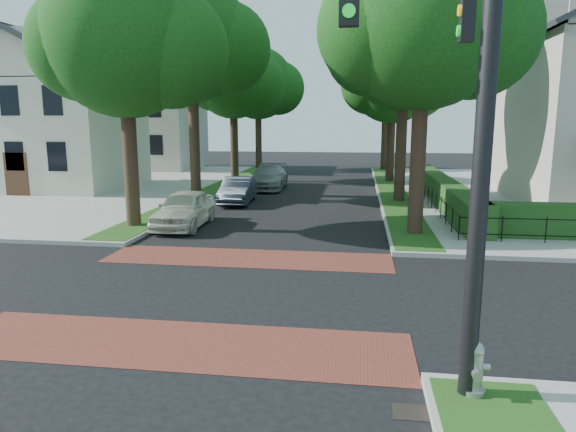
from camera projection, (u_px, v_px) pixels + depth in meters
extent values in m
plane|color=black|center=(222.00, 291.00, 13.04)|extent=(120.00, 120.00, 0.00)
cube|color=gray|center=(12.00, 185.00, 34.17)|extent=(30.00, 30.00, 0.15)
cube|color=maroon|center=(248.00, 258.00, 16.16)|extent=(9.00, 2.20, 0.01)
cube|color=maroon|center=(178.00, 344.00, 9.93)|extent=(9.00, 2.20, 0.01)
cube|color=black|center=(415.00, 413.00, 7.59)|extent=(0.65, 0.45, 0.01)
cube|color=#1F4213|center=(392.00, 190.00, 30.89)|extent=(1.60, 29.80, 0.02)
cube|color=#1F4213|center=(218.00, 187.00, 32.35)|extent=(1.60, 29.80, 0.02)
cylinder|color=black|center=(419.00, 133.00, 18.42)|extent=(0.56, 0.56, 7.35)
sphere|color=#0E360F|center=(424.00, 20.00, 17.72)|extent=(6.20, 6.20, 6.20)
sphere|color=#0E360F|center=(473.00, 32.00, 17.85)|extent=(4.65, 4.65, 4.65)
sphere|color=#0E360F|center=(379.00, 29.00, 17.78)|extent=(4.34, 4.34, 4.34)
sphere|color=#0E360F|center=(423.00, 13.00, 19.12)|extent=(4.03, 4.03, 4.03)
cylinder|color=black|center=(402.00, 126.00, 26.18)|extent=(0.56, 0.56, 7.70)
sphere|color=#0E360F|center=(405.00, 43.00, 25.44)|extent=(6.60, 6.60, 6.60)
sphere|color=#0E360F|center=(441.00, 52.00, 25.56)|extent=(4.95, 4.95, 4.95)
sphere|color=#0E360F|center=(371.00, 49.00, 25.52)|extent=(4.62, 4.62, 4.62)
sphere|color=#0E360F|center=(405.00, 38.00, 26.94)|extent=(4.29, 4.29, 4.29)
cylinder|color=black|center=(391.00, 133.00, 35.04)|extent=(0.56, 0.56, 6.65)
sphere|color=#0E360F|center=(393.00, 80.00, 34.40)|extent=(5.80, 5.80, 5.80)
sphere|color=#0E360F|center=(416.00, 86.00, 34.55)|extent=(4.35, 4.35, 4.35)
sphere|color=#0E360F|center=(371.00, 84.00, 34.46)|extent=(4.06, 4.06, 4.06)
sphere|color=#0E360F|center=(393.00, 74.00, 35.71)|extent=(3.77, 3.77, 3.77)
cylinder|color=black|center=(385.00, 128.00, 43.78)|extent=(0.56, 0.56, 7.00)
sphere|color=#0E360F|center=(386.00, 84.00, 43.10)|extent=(6.00, 6.00, 6.00)
sphere|color=#0E360F|center=(406.00, 89.00, 43.25)|extent=(4.50, 4.50, 4.50)
sphere|color=#0E360F|center=(368.00, 87.00, 43.17)|extent=(4.20, 4.20, 4.20)
sphere|color=#0E360F|center=(387.00, 79.00, 44.46)|extent=(3.90, 3.90, 3.90)
cylinder|color=black|center=(129.00, 137.00, 19.94)|extent=(0.56, 0.56, 7.00)
sphere|color=#0E360F|center=(124.00, 37.00, 19.27)|extent=(6.00, 6.00, 6.00)
sphere|color=#0E360F|center=(169.00, 49.00, 19.41)|extent=(4.50, 4.50, 4.50)
sphere|color=#0E360F|center=(84.00, 46.00, 19.33)|extent=(4.20, 4.20, 4.20)
sphere|color=#0E360F|center=(142.00, 30.00, 20.62)|extent=(3.90, 3.90, 3.90)
cylinder|color=black|center=(194.00, 123.00, 27.64)|extent=(0.56, 0.56, 8.05)
sphere|color=#0E360F|center=(191.00, 40.00, 26.86)|extent=(6.40, 6.40, 6.40)
sphere|color=#0E360F|center=(225.00, 48.00, 26.99)|extent=(4.80, 4.80, 4.80)
sphere|color=#0E360F|center=(161.00, 46.00, 26.94)|extent=(4.48, 4.48, 4.48)
sphere|color=#0E360F|center=(202.00, 35.00, 28.31)|extent=(4.16, 4.16, 4.16)
cylinder|color=black|center=(234.00, 131.00, 36.51)|extent=(0.56, 0.56, 6.86)
sphere|color=#0E360F|center=(233.00, 78.00, 35.85)|extent=(5.60, 5.60, 5.60)
sphere|color=#0E360F|center=(256.00, 84.00, 36.01)|extent=(4.20, 4.20, 4.20)
sphere|color=#0E360F|center=(213.00, 83.00, 35.90)|extent=(3.92, 3.92, 3.92)
sphere|color=#0E360F|center=(239.00, 73.00, 37.11)|extent=(3.64, 3.64, 3.64)
cylinder|color=black|center=(258.00, 127.00, 45.25)|extent=(0.56, 0.56, 7.14)
sphere|color=#0E360F|center=(258.00, 83.00, 44.56)|extent=(6.20, 6.20, 6.20)
sphere|color=#0E360F|center=(278.00, 88.00, 44.70)|extent=(4.65, 4.65, 4.65)
sphere|color=#0E360F|center=(240.00, 87.00, 44.63)|extent=(4.34, 4.34, 4.34)
sphere|color=#0E360F|center=(262.00, 79.00, 45.97)|extent=(4.03, 4.03, 4.03)
cube|color=#163E15|center=(443.00, 190.00, 26.48)|extent=(1.00, 18.00, 1.20)
cube|color=beige|center=(55.00, 135.00, 32.05)|extent=(9.00, 8.00, 6.50)
cube|color=maroon|center=(75.00, 46.00, 29.20)|extent=(0.80, 0.80, 3.64)
cube|color=#BDB7AA|center=(146.00, 131.00, 45.68)|extent=(9.00, 8.00, 6.50)
cube|color=maroon|center=(166.00, 70.00, 42.84)|extent=(0.80, 0.80, 3.64)
cylinder|color=black|center=(484.00, 129.00, 7.12)|extent=(0.26, 0.26, 8.00)
cylinder|color=#0CB226|center=(349.00, 11.00, 6.96)|extent=(0.18, 0.05, 0.18)
cube|color=black|center=(468.00, 10.00, 8.43)|extent=(0.22, 0.28, 1.00)
cylinder|color=orange|center=(460.00, 10.00, 8.45)|extent=(0.05, 0.18, 0.18)
cylinder|color=#0CB226|center=(459.00, 31.00, 8.51)|extent=(0.05, 0.18, 0.18)
imported|color=beige|center=(184.00, 209.00, 20.81)|extent=(1.85, 4.42, 1.49)
imported|color=#202831|center=(238.00, 190.00, 26.87)|extent=(1.69, 4.25, 1.38)
imported|color=gray|center=(268.00, 177.00, 32.56)|extent=(2.26, 5.23, 1.50)
cylinder|color=#9C9C9E|center=(473.00, 391.00, 7.83)|extent=(0.48, 0.48, 0.10)
cylinder|color=#9C9C9E|center=(474.00, 370.00, 7.76)|extent=(0.32, 0.32, 0.60)
sphere|color=#9C9C9E|center=(476.00, 350.00, 7.70)|extent=(0.26, 0.26, 0.26)
cylinder|color=#9C9C9E|center=(476.00, 342.00, 7.68)|extent=(0.09, 0.09, 0.08)
cylinder|color=#9C9C9E|center=(486.00, 367.00, 7.73)|extent=(0.15, 0.15, 0.11)
cylinder|color=#9C9C9E|center=(464.00, 366.00, 7.77)|extent=(0.15, 0.15, 0.11)
cylinder|color=#9C9C9E|center=(477.00, 375.00, 7.60)|extent=(0.19, 0.19, 0.15)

